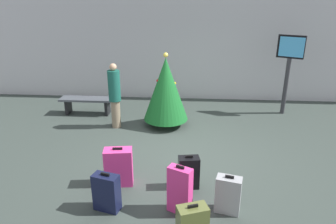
{
  "coord_description": "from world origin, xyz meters",
  "views": [
    {
      "loc": [
        0.13,
        -5.8,
        3.24
      ],
      "look_at": [
        -0.32,
        0.37,
        0.9
      ],
      "focal_mm": 33.02,
      "sensor_mm": 36.0,
      "label": 1
    }
  ],
  "objects_px": {
    "suitcase_2": "(107,192)",
    "suitcase_4": "(192,224)",
    "holiday_tree": "(166,89)",
    "waiting_bench": "(87,102)",
    "suitcase_0": "(228,195)",
    "traveller_0": "(115,94)",
    "suitcase_3": "(119,167)",
    "suitcase_1": "(189,172)",
    "flight_info_kiosk": "(289,62)",
    "suitcase_5": "(180,190)"
  },
  "relations": [
    {
      "from": "suitcase_1",
      "to": "suitcase_4",
      "type": "distance_m",
      "value": 1.29
    },
    {
      "from": "suitcase_0",
      "to": "suitcase_3",
      "type": "height_order",
      "value": "suitcase_3"
    },
    {
      "from": "waiting_bench",
      "to": "suitcase_4",
      "type": "height_order",
      "value": "suitcase_4"
    },
    {
      "from": "waiting_bench",
      "to": "suitcase_0",
      "type": "relative_size",
      "value": 2.35
    },
    {
      "from": "holiday_tree",
      "to": "suitcase_5",
      "type": "distance_m",
      "value": 3.57
    },
    {
      "from": "waiting_bench",
      "to": "suitcase_2",
      "type": "relative_size",
      "value": 2.31
    },
    {
      "from": "traveller_0",
      "to": "suitcase_5",
      "type": "bearing_deg",
      "value": -61.54
    },
    {
      "from": "traveller_0",
      "to": "suitcase_1",
      "type": "height_order",
      "value": "traveller_0"
    },
    {
      "from": "waiting_bench",
      "to": "suitcase_4",
      "type": "bearing_deg",
      "value": -57.63
    },
    {
      "from": "suitcase_4",
      "to": "suitcase_3",
      "type": "bearing_deg",
      "value": 135.6
    },
    {
      "from": "suitcase_2",
      "to": "suitcase_4",
      "type": "height_order",
      "value": "suitcase_2"
    },
    {
      "from": "holiday_tree",
      "to": "flight_info_kiosk",
      "type": "distance_m",
      "value": 3.56
    },
    {
      "from": "suitcase_5",
      "to": "suitcase_4",
      "type": "bearing_deg",
      "value": -71.79
    },
    {
      "from": "suitcase_3",
      "to": "traveller_0",
      "type": "bearing_deg",
      "value": 104.12
    },
    {
      "from": "holiday_tree",
      "to": "suitcase_2",
      "type": "bearing_deg",
      "value": -100.77
    },
    {
      "from": "suitcase_2",
      "to": "suitcase_5",
      "type": "distance_m",
      "value": 1.16
    },
    {
      "from": "flight_info_kiosk",
      "to": "suitcase_4",
      "type": "bearing_deg",
      "value": -116.86
    },
    {
      "from": "waiting_bench",
      "to": "suitcase_1",
      "type": "distance_m",
      "value": 4.56
    },
    {
      "from": "flight_info_kiosk",
      "to": "waiting_bench",
      "type": "bearing_deg",
      "value": -175.35
    },
    {
      "from": "suitcase_3",
      "to": "holiday_tree",
      "type": "bearing_deg",
      "value": 77.19
    },
    {
      "from": "suitcase_1",
      "to": "suitcase_0",
      "type": "bearing_deg",
      "value": -45.15
    },
    {
      "from": "traveller_0",
      "to": "suitcase_3",
      "type": "height_order",
      "value": "traveller_0"
    },
    {
      "from": "holiday_tree",
      "to": "suitcase_3",
      "type": "relative_size",
      "value": 2.62
    },
    {
      "from": "suitcase_1",
      "to": "suitcase_5",
      "type": "bearing_deg",
      "value": -100.96
    },
    {
      "from": "flight_info_kiosk",
      "to": "suitcase_2",
      "type": "bearing_deg",
      "value": -130.74
    },
    {
      "from": "holiday_tree",
      "to": "waiting_bench",
      "type": "height_order",
      "value": "holiday_tree"
    },
    {
      "from": "waiting_bench",
      "to": "suitcase_4",
      "type": "xyz_separation_m",
      "value": [
        3.02,
        -4.76,
        -0.09
      ]
    },
    {
      "from": "suitcase_3",
      "to": "suitcase_5",
      "type": "distance_m",
      "value": 1.33
    },
    {
      "from": "traveller_0",
      "to": "suitcase_0",
      "type": "height_order",
      "value": "traveller_0"
    },
    {
      "from": "suitcase_1",
      "to": "suitcase_2",
      "type": "bearing_deg",
      "value": -151.17
    },
    {
      "from": "holiday_tree",
      "to": "suitcase_0",
      "type": "height_order",
      "value": "holiday_tree"
    },
    {
      "from": "traveller_0",
      "to": "suitcase_5",
      "type": "xyz_separation_m",
      "value": [
        1.78,
        -3.27,
        -0.5
      ]
    },
    {
      "from": "suitcase_0",
      "to": "traveller_0",
      "type": "bearing_deg",
      "value": 128.25
    },
    {
      "from": "holiday_tree",
      "to": "suitcase_1",
      "type": "xyz_separation_m",
      "value": [
        0.63,
        -2.8,
        -0.7
      ]
    },
    {
      "from": "suitcase_0",
      "to": "suitcase_1",
      "type": "distance_m",
      "value": 0.89
    },
    {
      "from": "waiting_bench",
      "to": "suitcase_1",
      "type": "xyz_separation_m",
      "value": [
        2.95,
        -3.47,
        -0.06
      ]
    },
    {
      "from": "suitcase_0",
      "to": "suitcase_5",
      "type": "height_order",
      "value": "suitcase_5"
    },
    {
      "from": "waiting_bench",
      "to": "suitcase_1",
      "type": "bearing_deg",
      "value": -49.62
    },
    {
      "from": "holiday_tree",
      "to": "traveller_0",
      "type": "distance_m",
      "value": 1.3
    },
    {
      "from": "suitcase_1",
      "to": "holiday_tree",
      "type": "bearing_deg",
      "value": 102.65
    },
    {
      "from": "holiday_tree",
      "to": "waiting_bench",
      "type": "bearing_deg",
      "value": 163.8
    },
    {
      "from": "holiday_tree",
      "to": "suitcase_0",
      "type": "xyz_separation_m",
      "value": [
        1.25,
        -3.42,
        -0.69
      ]
    },
    {
      "from": "waiting_bench",
      "to": "suitcase_3",
      "type": "height_order",
      "value": "suitcase_3"
    },
    {
      "from": "flight_info_kiosk",
      "to": "suitcase_3",
      "type": "relative_size",
      "value": 3.04
    },
    {
      "from": "suitcase_0",
      "to": "suitcase_3",
      "type": "distance_m",
      "value": 1.99
    },
    {
      "from": "suitcase_2",
      "to": "suitcase_5",
      "type": "xyz_separation_m",
      "value": [
        1.16,
        0.02,
        0.08
      ]
    },
    {
      "from": "holiday_tree",
      "to": "flight_info_kiosk",
      "type": "height_order",
      "value": "flight_info_kiosk"
    },
    {
      "from": "flight_info_kiosk",
      "to": "suitcase_3",
      "type": "xyz_separation_m",
      "value": [
        -3.97,
        -3.92,
        -1.17
      ]
    },
    {
      "from": "flight_info_kiosk",
      "to": "suitcase_1",
      "type": "xyz_separation_m",
      "value": [
        -2.71,
        -3.93,
        -1.22
      ]
    },
    {
      "from": "suitcase_4",
      "to": "suitcase_5",
      "type": "xyz_separation_m",
      "value": [
        -0.2,
        0.6,
        0.12
      ]
    }
  ]
}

